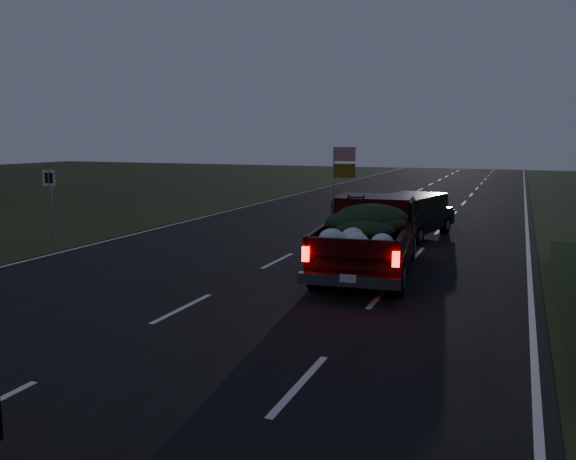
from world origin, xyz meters
The scene contains 5 objects.
ground centered at (0.00, 0.00, 0.00)m, with size 120.00×120.00×0.00m, color black.
road_asphalt centered at (0.00, 0.00, 0.01)m, with size 14.00×120.00×0.02m, color black.
route_sign centered at (-8.50, 5.00, 1.66)m, with size 0.55×0.08×2.50m.
pickup_truck centered at (2.77, 4.67, 1.11)m, with size 2.75×5.83×2.95m.
lead_suv centered at (2.78, 10.55, 0.94)m, with size 2.64×4.61×1.25m.
Camera 1 is at (6.35, -9.61, 3.52)m, focal length 35.00 mm.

